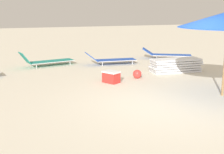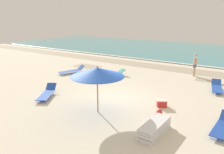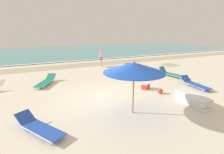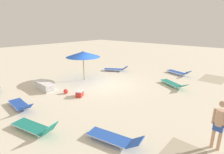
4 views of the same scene
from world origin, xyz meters
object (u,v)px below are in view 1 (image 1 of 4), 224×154
(lounger_stack, at_px, (176,65))
(cooler_box, at_px, (111,77))
(sun_lounger_near_water_left, at_px, (111,59))
(sun_lounger_near_water_right, at_px, (46,61))
(beach_ball, at_px, (137,74))
(sun_lounger_mid_beach_pair_b, at_px, (167,54))

(lounger_stack, xyz_separation_m, cooler_box, (-0.78, 2.75, -0.06))
(sun_lounger_near_water_left, height_order, sun_lounger_near_water_right, sun_lounger_near_water_right)
(sun_lounger_near_water_left, relative_size, beach_ball, 7.26)
(beach_ball, bearing_deg, lounger_stack, -74.06)
(sun_lounger_near_water_right, height_order, beach_ball, sun_lounger_near_water_right)
(sun_lounger_near_water_left, relative_size, sun_lounger_mid_beach_pair_b, 0.95)
(sun_lounger_mid_beach_pair_b, height_order, beach_ball, sun_lounger_mid_beach_pair_b)
(sun_lounger_near_water_left, xyz_separation_m, sun_lounger_near_water_right, (0.48, 2.57, 0.01))
(lounger_stack, height_order, sun_lounger_near_water_right, sun_lounger_near_water_right)
(sun_lounger_near_water_left, bearing_deg, sun_lounger_near_water_right, 83.57)
(sun_lounger_near_water_right, relative_size, sun_lounger_mid_beach_pair_b, 1.00)
(sun_lounger_near_water_right, xyz_separation_m, beach_ball, (-3.20, -2.58, -0.07))
(lounger_stack, height_order, beach_ball, lounger_stack)
(sun_lounger_near_water_right, distance_m, sun_lounger_mid_beach_pair_b, 5.44)
(sun_lounger_near_water_left, bearing_deg, sun_lounger_mid_beach_pair_b, -75.85)
(sun_lounger_near_water_right, xyz_separation_m, sun_lounger_mid_beach_pair_b, (0.03, -5.44, -0.01))
(sun_lounger_near_water_left, relative_size, cooler_box, 3.47)
(sun_lounger_near_water_left, distance_m, beach_ball, 2.72)
(sun_lounger_near_water_left, xyz_separation_m, sun_lounger_mid_beach_pair_b, (0.51, -2.87, -0.01))
(sun_lounger_mid_beach_pair_b, distance_m, beach_ball, 4.32)
(sun_lounger_near_water_right, height_order, sun_lounger_mid_beach_pair_b, sun_lounger_near_water_right)
(sun_lounger_near_water_right, relative_size, beach_ball, 7.65)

